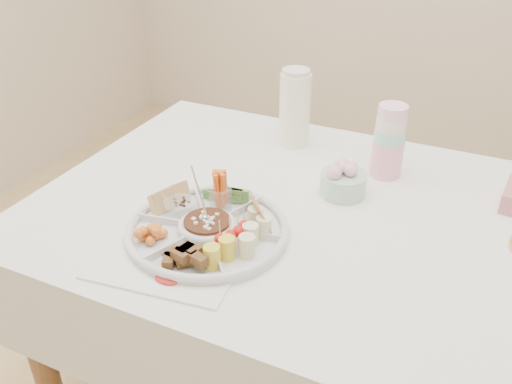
% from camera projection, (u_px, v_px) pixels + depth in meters
% --- Properties ---
extents(dining_table, '(1.52, 1.02, 0.76)m').
position_uv_depth(dining_table, '(321.00, 323.00, 1.57)').
color(dining_table, white).
rests_on(dining_table, floor).
extents(party_tray, '(0.44, 0.44, 0.04)m').
position_uv_depth(party_tray, '(207.00, 228.00, 1.28)').
color(party_tray, white).
rests_on(party_tray, dining_table).
extents(bean_dip, '(0.13, 0.13, 0.04)m').
position_uv_depth(bean_dip, '(207.00, 225.00, 1.28)').
color(bean_dip, '#522D1E').
rests_on(bean_dip, party_tray).
extents(tortillas, '(0.12, 0.12, 0.06)m').
position_uv_depth(tortillas, '(261.00, 213.00, 1.30)').
color(tortillas, '#B76D39').
rests_on(tortillas, party_tray).
extents(carrot_cucumber, '(0.13, 0.13, 0.10)m').
position_uv_depth(carrot_cucumber, '(224.00, 186.00, 1.37)').
color(carrot_cucumber, orange).
rests_on(carrot_cucumber, party_tray).
extents(pita_raisins, '(0.13, 0.13, 0.06)m').
position_uv_depth(pita_raisins, '(173.00, 200.00, 1.35)').
color(pita_raisins, '#DC9753').
rests_on(pita_raisins, party_tray).
extents(cherries, '(0.12, 0.12, 0.04)m').
position_uv_depth(cherries, '(152.00, 231.00, 1.24)').
color(cherries, orange).
rests_on(cherries, party_tray).
extents(granola_chunks, '(0.12, 0.12, 0.05)m').
position_uv_depth(granola_chunks, '(187.00, 256.00, 1.17)').
color(granola_chunks, brown).
rests_on(granola_chunks, party_tray).
extents(banana_tomato, '(0.14, 0.14, 0.10)m').
position_uv_depth(banana_tomato, '(245.00, 238.00, 1.18)').
color(banana_tomato, '#CDB954').
rests_on(banana_tomato, party_tray).
extents(cup_stack, '(0.11, 0.11, 0.24)m').
position_uv_depth(cup_stack, '(390.00, 136.00, 1.49)').
color(cup_stack, beige).
rests_on(cup_stack, dining_table).
extents(thermos, '(0.12, 0.12, 0.25)m').
position_uv_depth(thermos, '(295.00, 107.00, 1.66)').
color(thermos, white).
rests_on(thermos, dining_table).
extents(flower_bowl, '(0.14, 0.14, 0.09)m').
position_uv_depth(flower_bowl, '(344.00, 179.00, 1.43)').
color(flower_bowl, silver).
rests_on(flower_bowl, dining_table).
extents(placemat, '(0.33, 0.15, 0.01)m').
position_uv_depth(placemat, '(155.00, 277.00, 1.15)').
color(placemat, white).
rests_on(placemat, dining_table).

